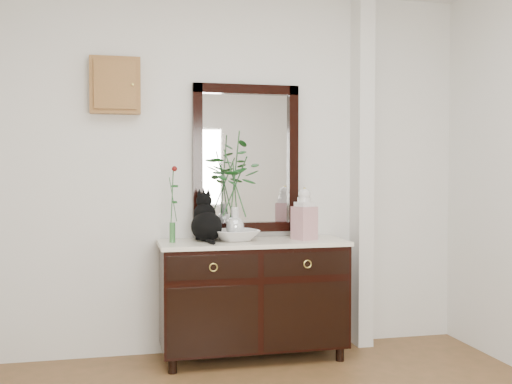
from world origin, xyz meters
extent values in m
cube|color=silver|center=(0.00, 1.98, 1.35)|extent=(3.60, 0.04, 2.70)
cube|color=silver|center=(1.00, 1.90, 1.35)|extent=(0.12, 0.20, 2.70)
cube|color=black|center=(0.10, 1.73, 0.46)|extent=(1.30, 0.50, 0.82)
cube|color=white|center=(0.10, 1.73, 0.83)|extent=(1.33, 0.52, 0.03)
cube|color=black|center=(0.10, 1.97, 1.44)|extent=(0.80, 0.06, 1.10)
cube|color=white|center=(0.10, 1.98, 1.44)|extent=(0.66, 0.01, 0.96)
cube|color=brown|center=(-0.85, 1.94, 1.95)|extent=(0.35, 0.10, 0.40)
imported|color=silver|center=(-0.03, 1.74, 0.89)|extent=(0.40, 0.40, 0.08)
camera|label=1|loc=(-0.82, -2.42, 1.35)|focal=42.00mm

